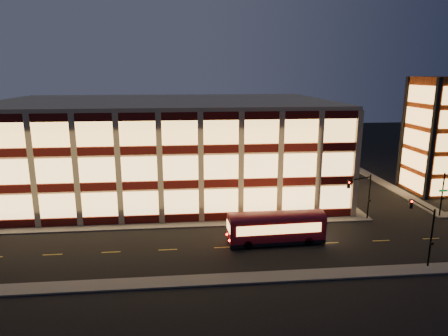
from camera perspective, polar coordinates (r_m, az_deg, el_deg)
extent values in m
plane|color=black|center=(49.70, -5.43, -8.54)|extent=(200.00, 200.00, 0.00)
cube|color=#514F4C|center=(50.70, -8.87, -8.11)|extent=(54.00, 2.00, 0.15)
cube|color=#514F4C|center=(69.64, 13.76, -2.35)|extent=(2.00, 30.00, 0.15)
cube|color=#514F4C|center=(73.99, 21.83, -2.01)|extent=(2.00, 30.00, 0.15)
cube|color=#514F4C|center=(37.91, -5.29, -15.78)|extent=(100.00, 2.00, 0.15)
cube|color=tan|center=(64.23, -8.36, 2.93)|extent=(50.00, 30.00, 14.00)
cube|color=tan|center=(63.33, -8.58, 9.39)|extent=(50.40, 30.40, 0.50)
cube|color=#470C0A|center=(51.31, -8.84, -7.15)|extent=(50.10, 0.25, 1.00)
cube|color=#FFBF6B|center=(50.64, -8.92, -4.91)|extent=(49.00, 0.20, 3.00)
cube|color=#470C0A|center=(69.20, 13.10, -1.92)|extent=(0.25, 30.10, 1.00)
cube|color=#FFBF6B|center=(68.68, 13.17, -0.23)|extent=(0.20, 29.00, 3.00)
cube|color=#470C0A|center=(49.95, -9.02, -2.42)|extent=(50.10, 0.25, 1.00)
cube|color=#FFBF6B|center=(49.44, -9.11, -0.07)|extent=(49.00, 0.20, 3.00)
cube|color=#470C0A|center=(68.20, 13.29, 1.65)|extent=(0.25, 30.10, 1.00)
cube|color=#FFBF6B|center=(67.81, 13.37, 3.39)|extent=(0.20, 29.00, 3.00)
cube|color=#470C0A|center=(48.94, -9.21, 2.55)|extent=(50.10, 0.25, 1.00)
cube|color=#FFBF6B|center=(48.62, -9.30, 4.98)|extent=(49.00, 0.20, 3.00)
cube|color=#470C0A|center=(67.47, 13.49, 5.31)|extent=(0.25, 30.10, 1.00)
cube|color=#FFBF6B|center=(67.21, 13.57, 7.08)|extent=(0.20, 29.00, 3.00)
cube|color=#8C3814|center=(71.15, 28.59, 4.08)|extent=(8.00, 8.00, 18.00)
cube|color=black|center=(65.65, 27.62, 3.53)|extent=(0.60, 0.60, 18.00)
cube|color=black|center=(72.38, 24.21, 4.67)|extent=(0.60, 0.60, 18.00)
cube|color=#EAA852|center=(70.30, 25.18, -1.66)|extent=(0.16, 6.60, 2.60)
cube|color=#EAA852|center=(69.57, 25.46, 1.05)|extent=(0.16, 6.60, 2.60)
cube|color=#EAA852|center=(69.00, 25.74, 3.81)|extent=(0.16, 6.60, 2.60)
cube|color=#EAA852|center=(68.59, 26.03, 6.60)|extent=(0.16, 6.60, 2.60)
cube|color=#EAA852|center=(68.35, 26.33, 9.43)|extent=(0.16, 6.60, 2.60)
cylinder|color=black|center=(54.69, 19.99, -3.92)|extent=(0.18, 0.18, 6.00)
cylinder|color=black|center=(52.59, 18.85, -1.45)|extent=(3.56, 1.63, 0.14)
cube|color=black|center=(51.35, 17.37, -2.26)|extent=(0.32, 0.32, 0.95)
sphere|color=#FF0C05|center=(51.12, 17.47, -1.99)|extent=(0.20, 0.20, 0.20)
cube|color=black|center=(54.63, 20.05, -4.38)|extent=(0.25, 0.18, 0.28)
cylinder|color=black|center=(59.66, 28.70, -3.37)|extent=(0.18, 0.18, 6.00)
cube|color=black|center=(59.61, 28.77, -3.79)|extent=(0.25, 0.18, 0.28)
cube|color=#0C7226|center=(59.39, 28.85, -2.86)|extent=(1.20, 0.06, 0.28)
cylinder|color=black|center=(43.81, 27.48, -8.94)|extent=(0.18, 0.18, 6.00)
cylinder|color=black|center=(44.51, 26.47, -4.80)|extent=(0.14, 4.00, 0.14)
cube|color=black|center=(46.27, 25.11, -4.65)|extent=(0.32, 0.32, 0.95)
sphere|color=#FF0C05|center=(46.04, 25.26, -4.36)|extent=(0.20, 0.20, 0.20)
cube|color=black|center=(43.81, 27.56, -9.52)|extent=(0.25, 0.18, 0.28)
cube|color=maroon|center=(45.18, 7.44, -8.42)|extent=(10.79, 3.14, 2.46)
cube|color=black|center=(45.74, 7.39, -10.10)|extent=(10.79, 3.14, 0.37)
cylinder|color=black|center=(43.89, 3.42, -10.90)|extent=(0.97, 0.36, 0.96)
cylinder|color=black|center=(46.00, 2.83, -9.71)|extent=(0.97, 0.36, 0.96)
cylinder|color=black|center=(45.67, 12.00, -10.18)|extent=(0.97, 0.36, 0.96)
cylinder|color=black|center=(47.70, 11.02, -9.08)|extent=(0.97, 0.36, 0.96)
cube|color=#EAA852|center=(43.85, 7.94, -8.68)|extent=(9.40, 0.47, 1.07)
cube|color=#EAA852|center=(46.29, 7.00, -7.43)|extent=(9.40, 0.47, 1.07)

